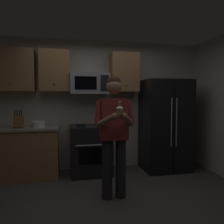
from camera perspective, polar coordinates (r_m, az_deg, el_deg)
The scene contains 11 objects.
ground_plane at distance 3.33m, azimuth 0.38°, elevation -22.29°, with size 6.00×6.00×0.00m, color #474442.
wall_back at distance 4.72m, azimuth -4.14°, elevation 1.78°, with size 4.40×0.10×2.60m, color beige.
oven_range at distance 4.42m, azimuth -5.35°, elevation -9.33°, with size 0.76×0.70×0.93m.
microwave at distance 4.44m, azimuth -5.63°, elevation 7.07°, with size 0.74×0.41×0.40m.
refrigerator at distance 4.72m, azimuth 13.11°, elevation -3.18°, with size 0.90×0.75×1.80m.
cabinet_row_upper at distance 4.48m, azimuth -13.16°, elevation 9.91°, with size 2.78×0.36×0.76m.
counter_left at distance 4.49m, azimuth -22.33°, elevation -9.40°, with size 1.44×0.66×0.92m.
knife_block at distance 4.34m, azimuth -22.27°, elevation -2.17°, with size 0.16×0.15×0.32m.
bowl_large_white at distance 4.31m, azimuth -17.87°, elevation -2.88°, with size 0.24×0.24×0.11m.
person at distance 3.25m, azimuth 0.53°, elevation -4.49°, with size 0.60×0.48×1.76m.
cupcake at distance 2.90m, azimuth 1.93°, elevation 0.43°, with size 0.09×0.09×0.17m.
Camera 1 is at (-0.64, -2.92, 1.46)m, focal length 36.66 mm.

